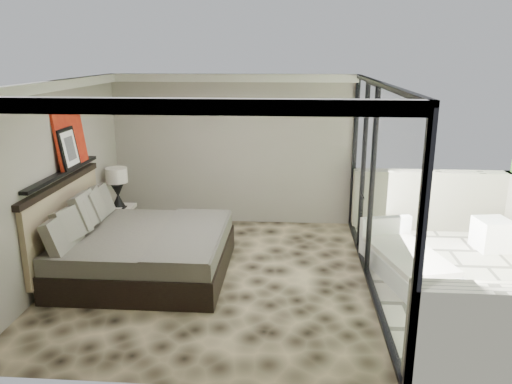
# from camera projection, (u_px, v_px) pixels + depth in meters

# --- Properties ---
(floor) EXTENTS (5.00, 5.00, 0.00)m
(floor) POSITION_uv_depth(u_px,v_px,m) (214.00, 276.00, 7.33)
(floor) COLOR black
(floor) RESTS_ON ground
(ceiling) EXTENTS (4.50, 5.00, 0.02)m
(ceiling) POSITION_uv_depth(u_px,v_px,m) (209.00, 82.00, 6.57)
(ceiling) COLOR silver
(ceiling) RESTS_ON back_wall
(back_wall) EXTENTS (4.50, 0.02, 2.80)m
(back_wall) POSITION_uv_depth(u_px,v_px,m) (233.00, 150.00, 9.34)
(back_wall) COLOR gray
(back_wall) RESTS_ON floor
(left_wall) EXTENTS (0.02, 5.00, 2.80)m
(left_wall) POSITION_uv_depth(u_px,v_px,m) (57.00, 181.00, 7.11)
(left_wall) COLOR gray
(left_wall) RESTS_ON floor
(glass_wall) EXTENTS (0.08, 5.00, 2.80)m
(glass_wall) POSITION_uv_depth(u_px,v_px,m) (375.00, 187.00, 6.79)
(glass_wall) COLOR white
(glass_wall) RESTS_ON floor
(terrace_slab) EXTENTS (3.00, 5.00, 0.12)m
(terrace_slab) POSITION_uv_depth(u_px,v_px,m) (476.00, 289.00, 7.08)
(terrace_slab) COLOR #B9B69E
(terrace_slab) RESTS_ON ground
(picture_ledge) EXTENTS (0.12, 2.20, 0.05)m
(picture_ledge) POSITION_uv_depth(u_px,v_px,m) (63.00, 173.00, 7.18)
(picture_ledge) COLOR black
(picture_ledge) RESTS_ON left_wall
(bed) EXTENTS (2.40, 2.32, 1.33)m
(bed) POSITION_uv_depth(u_px,v_px,m) (139.00, 249.00, 7.34)
(bed) COLOR black
(bed) RESTS_ON floor
(nightstand) EXTENTS (0.61, 0.61, 0.47)m
(nightstand) POSITION_uv_depth(u_px,v_px,m) (121.00, 221.00, 8.98)
(nightstand) COLOR black
(nightstand) RESTS_ON floor
(table_lamp) EXTENTS (0.38, 0.38, 0.70)m
(table_lamp) POSITION_uv_depth(u_px,v_px,m) (117.00, 182.00, 8.82)
(table_lamp) COLOR black
(table_lamp) RESTS_ON nightstand
(abstract_canvas) EXTENTS (0.13, 0.90, 0.90)m
(abstract_canvas) POSITION_uv_depth(u_px,v_px,m) (70.00, 136.00, 7.40)
(abstract_canvas) COLOR #C44510
(abstract_canvas) RESTS_ON picture_ledge
(framed_print) EXTENTS (0.11, 0.50, 0.60)m
(framed_print) POSITION_uv_depth(u_px,v_px,m) (69.00, 148.00, 7.26)
(framed_print) COLOR black
(framed_print) RESTS_ON picture_ledge
(ottoman) EXTENTS (0.60, 0.60, 0.52)m
(ottoman) POSITION_uv_depth(u_px,v_px,m) (492.00, 234.00, 8.28)
(ottoman) COLOR white
(ottoman) RESTS_ON terrace_slab
(lounger) EXTENTS (1.23, 1.83, 0.65)m
(lounger) POSITION_uv_depth(u_px,v_px,m) (406.00, 261.00, 7.35)
(lounger) COLOR white
(lounger) RESTS_ON terrace_slab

